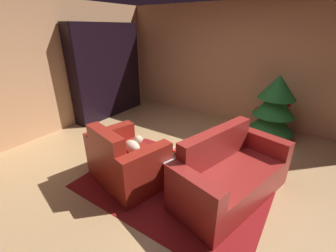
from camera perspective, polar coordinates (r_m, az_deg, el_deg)
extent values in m
plane|color=tan|center=(3.55, 3.09, -11.86)|extent=(7.22, 7.22, 0.00)
cube|color=tan|center=(5.42, 18.58, 14.47)|extent=(6.13, 0.06, 2.59)
cube|color=tan|center=(5.18, -27.54, 12.67)|extent=(0.06, 5.41, 2.59)
cube|color=maroon|center=(3.33, 1.47, -14.51)|extent=(2.51, 1.80, 0.01)
cube|color=black|center=(5.65, -14.14, 13.14)|extent=(0.03, 1.92, 2.17)
cube|color=black|center=(6.41, -8.74, 14.78)|extent=(0.32, 0.03, 2.17)
cube|color=black|center=(5.19, -23.05, 11.09)|extent=(0.32, 0.03, 2.17)
cube|color=black|center=(6.03, -14.11, 3.21)|extent=(0.30, 1.87, 0.03)
cube|color=black|center=(5.92, -14.45, 6.44)|extent=(0.30, 1.87, 0.03)
cube|color=black|center=(5.83, -14.81, 9.79)|extent=(0.30, 1.87, 0.02)
cube|color=black|center=(5.76, -15.19, 13.23)|extent=(0.30, 1.87, 0.02)
cube|color=black|center=(5.71, -15.59, 16.74)|extent=(0.30, 1.87, 0.02)
cube|color=black|center=(5.68, -16.00, 20.30)|extent=(0.30, 1.87, 0.02)
cube|color=black|center=(5.67, -16.44, 23.89)|extent=(0.30, 1.87, 0.03)
cube|color=black|center=(5.86, -15.91, 12.73)|extent=(0.05, 0.91, 0.57)
cube|color=black|center=(5.84, -15.75, 12.71)|extent=(0.03, 0.94, 0.60)
cube|color=red|center=(6.64, -8.88, 6.63)|extent=(0.18, 0.04, 0.22)
cube|color=#3F7E41|center=(6.58, -9.02, 6.75)|extent=(0.22, 0.04, 0.28)
cube|color=#123E98|center=(6.57, -9.54, 6.65)|extent=(0.15, 0.04, 0.27)
cube|color=orange|center=(6.54, -9.79, 6.40)|extent=(0.17, 0.05, 0.24)
cube|color=#4F2422|center=(6.49, -10.03, 6.24)|extent=(0.19, 0.03, 0.23)
cube|color=gold|center=(6.45, -10.21, 6.40)|extent=(0.22, 0.04, 0.30)
cube|color=purple|center=(6.54, -9.28, 9.45)|extent=(0.16, 0.04, 0.18)
cube|color=brown|center=(6.47, -9.42, 9.77)|extent=(0.22, 0.04, 0.29)
cube|color=gold|center=(6.47, -9.89, 9.45)|extent=(0.15, 0.03, 0.23)
cube|color=#53331E|center=(6.43, -10.01, 9.17)|extent=(0.18, 0.04, 0.18)
cube|color=#85569B|center=(6.40, -10.42, 9.11)|extent=(0.16, 0.05, 0.19)
cube|color=purple|center=(6.34, -10.54, 9.16)|extent=(0.22, 0.04, 0.24)
cube|color=#562F29|center=(6.33, -11.03, 9.04)|extent=(0.17, 0.05, 0.23)
cube|color=#92598A|center=(6.38, -9.88, 19.13)|extent=(0.15, 0.04, 0.25)
cube|color=gold|center=(6.32, -9.93, 19.21)|extent=(0.21, 0.03, 0.27)
cube|color=gold|center=(6.28, -10.10, 19.00)|extent=(0.24, 0.05, 0.24)
cube|color=orange|center=(6.25, -10.44, 18.73)|extent=(0.24, 0.05, 0.19)
cube|color=#0C7A92|center=(6.21, -10.93, 18.98)|extent=(0.21, 0.04, 0.25)
cube|color=#86538F|center=(6.20, -11.46, 18.88)|extent=(0.16, 0.04, 0.25)
cube|color=gold|center=(6.14, -11.57, 19.01)|extent=(0.23, 0.04, 0.28)
cube|color=#45252E|center=(6.12, -12.02, 18.80)|extent=(0.18, 0.04, 0.25)
cube|color=tan|center=(6.08, -12.29, 18.70)|extent=(0.20, 0.05, 0.24)
cube|color=#B83417|center=(6.34, -9.95, 22.13)|extent=(0.19, 0.03, 0.20)
cube|color=brown|center=(6.32, -10.31, 22.13)|extent=(0.17, 0.05, 0.21)
cube|color=#155688|center=(6.28, -10.58, 22.08)|extent=(0.19, 0.03, 0.20)
cube|color=teal|center=(6.23, -10.69, 22.45)|extent=(0.24, 0.03, 0.29)
cube|color=#0B7791|center=(6.23, -11.26, 22.00)|extent=(0.15, 0.05, 0.20)
cube|color=#2F8C39|center=(6.19, -11.60, 22.21)|extent=(0.16, 0.03, 0.25)
cube|color=navy|center=(6.17, -11.90, 22.21)|extent=(0.16, 0.04, 0.26)
cube|color=maroon|center=(3.35, -10.08, -10.09)|extent=(0.88, 0.92, 0.43)
cube|color=maroon|center=(3.01, -15.46, -5.09)|extent=(0.74, 0.34, 0.44)
cube|color=maroon|center=(2.97, -5.47, -11.85)|extent=(0.36, 0.78, 0.68)
cube|color=maroon|center=(3.63, -14.07, -5.40)|extent=(0.36, 0.78, 0.68)
ellipsoid|color=beige|center=(3.21, -9.09, -5.23)|extent=(0.32, 0.24, 0.18)
sphere|color=beige|center=(3.27, -7.62, -3.50)|extent=(0.13, 0.13, 0.13)
cube|color=maroon|center=(3.14, 15.76, -13.67)|extent=(1.07, 1.45, 0.41)
cube|color=maroon|center=(3.04, 12.08, -4.82)|extent=(0.50, 1.30, 0.46)
cube|color=maroon|center=(2.59, 6.31, -18.53)|extent=(0.78, 0.37, 0.66)
cube|color=maroon|center=(3.63, 22.62, -6.81)|extent=(0.78, 0.37, 0.66)
cylinder|color=black|center=(3.14, 6.43, -12.54)|extent=(0.04, 0.04, 0.43)
cylinder|color=black|center=(3.36, 3.56, -9.77)|extent=(0.04, 0.04, 0.43)
cylinder|color=black|center=(3.15, 1.10, -12.28)|extent=(0.04, 0.04, 0.43)
cylinder|color=silver|center=(3.09, 3.95, -8.08)|extent=(0.62, 0.62, 0.02)
cube|color=gray|center=(3.12, 3.44, -7.25)|extent=(0.18, 0.17, 0.02)
cube|color=#375292|center=(3.12, 3.52, -6.76)|extent=(0.21, 0.13, 0.03)
cube|color=gold|center=(3.10, 3.22, -6.37)|extent=(0.21, 0.15, 0.02)
cube|color=red|center=(3.09, 3.18, -6.11)|extent=(0.19, 0.17, 0.02)
cylinder|color=#542415|center=(2.97, 6.92, -7.13)|extent=(0.06, 0.06, 0.21)
cylinder|color=#542415|center=(2.90, 7.06, -4.77)|extent=(0.02, 0.02, 0.07)
cylinder|color=brown|center=(5.01, 24.28, -1.84)|extent=(0.08, 0.08, 0.15)
cone|color=#23702E|center=(4.90, 24.86, 1.32)|extent=(0.88, 0.88, 0.45)
cone|color=#23702E|center=(4.79, 25.55, 5.04)|extent=(0.78, 0.78, 0.45)
cone|color=#23702E|center=(4.71, 26.27, 8.90)|extent=(0.69, 0.69, 0.45)
sphere|color=red|center=(5.10, 26.04, 5.95)|extent=(0.05, 0.05, 0.05)
sphere|color=red|center=(4.81, 21.54, 4.18)|extent=(0.06, 0.06, 0.06)
sphere|color=red|center=(5.00, 28.42, 4.65)|extent=(0.08, 0.08, 0.08)
sphere|color=blue|center=(4.97, 22.91, 6.78)|extent=(0.06, 0.06, 0.06)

